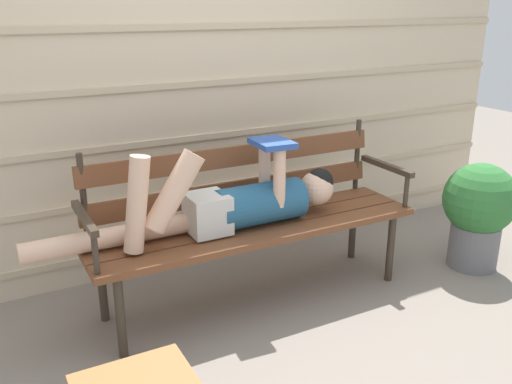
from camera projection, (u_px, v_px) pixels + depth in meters
The scene contains 5 objects.
ground_plane at pixel (266, 308), 3.00m from camera, with size 12.00×12.00×0.00m, color gray.
house_siding at pixel (204, 55), 3.23m from camera, with size 4.64×0.08×2.57m.
park_bench at pixel (250, 212), 3.00m from camera, with size 1.82×0.48×0.89m.
reclining_person at pixel (234, 202), 2.85m from camera, with size 1.65×0.27×0.48m.
potted_plant at pixel (478, 210), 3.37m from camera, with size 0.44×0.44×0.67m.
Camera 1 is at (-1.29, -2.30, 1.58)m, focal length 38.78 mm.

